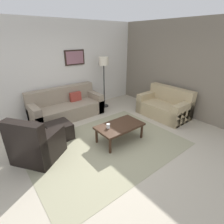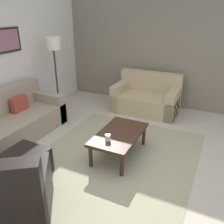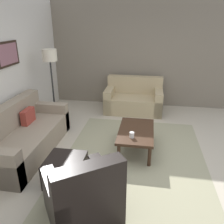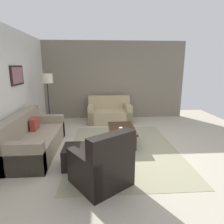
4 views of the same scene
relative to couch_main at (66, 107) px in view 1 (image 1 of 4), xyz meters
The scene contains 12 objects.
ground_plane 2.12m from the couch_main, 89.60° to the right, with size 8.00×8.00×0.00m, color #B2A893.
rear_partition 1.21m from the couch_main, 88.35° to the left, with size 6.00×0.12×2.80m, color silver.
stone_feature_panel 3.83m from the couch_main, 34.80° to the right, with size 0.12×5.20×2.80m, color slate.
area_rug 2.12m from the couch_main, 89.60° to the right, with size 3.36×2.48×0.01m, color gray.
couch_main is the anchor object (origin of this frame).
couch_loveseat 3.11m from the couch_main, 37.70° to the right, with size 0.90×1.48×0.88m.
armchair_leather 2.10m from the couch_main, 130.90° to the right, with size 1.12×1.12×0.95m.
ottoman 1.32m from the couch_main, 122.30° to the right, with size 0.56×0.56×0.40m, color black.
coffee_table 2.14m from the couch_main, 79.29° to the right, with size 1.10×0.64×0.41m.
cup 2.05m from the couch_main, 87.12° to the right, with size 0.08×0.08×0.10m, color white.
lamp_standing 1.81m from the couch_main, ahead, with size 0.32×0.32×1.71m.
framed_artwork 1.60m from the couch_main, 32.57° to the left, with size 0.67×0.04×0.46m.
Camera 1 is at (-1.99, -2.69, 2.32)m, focal length 27.69 mm.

